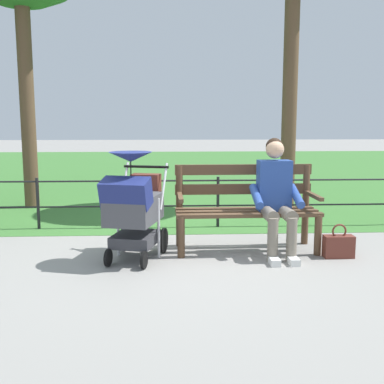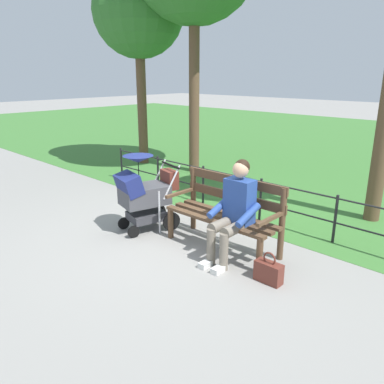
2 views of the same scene
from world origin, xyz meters
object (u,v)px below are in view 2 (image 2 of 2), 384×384
Objects in this scene: person_on_bench at (234,208)px; handbag at (269,272)px; park_bench at (226,210)px; stroller at (144,192)px; tree_behind_fence at (138,12)px.

person_on_bench is 0.87m from handbag.
park_bench is 1.40× the size of stroller.
tree_behind_fence reaches higher than handbag.
handbag is (-0.65, 0.18, -0.55)m from person_on_bench.
tree_behind_fence is (5.76, -2.93, 3.53)m from handbag.
park_bench is 1.30m from stroller.
tree_behind_fence reaches higher than stroller.
handbag is at bearing 179.51° from stroller.
stroller reaches higher than park_bench.
stroller is 2.24m from handbag.
tree_behind_fence is at bearing -39.24° from stroller.
stroller reaches higher than handbag.
handbag is 0.08× the size of tree_behind_fence.
person_on_bench reaches higher than handbag.
stroller is 5.53m from tree_behind_fence.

